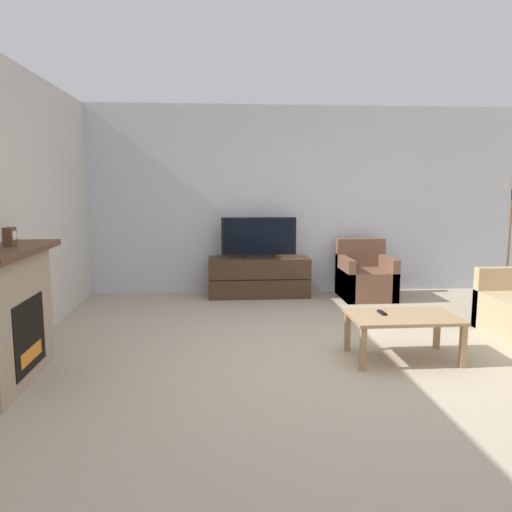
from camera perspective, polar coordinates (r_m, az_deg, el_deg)
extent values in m
plane|color=tan|center=(4.66, 8.73, -11.70)|extent=(24.00, 24.00, 0.00)
cube|color=silver|center=(7.33, 3.65, 6.37)|extent=(12.00, 0.06, 2.70)
cube|color=tan|center=(4.42, -26.65, -6.54)|extent=(0.34, 1.14, 1.04)
cube|color=black|center=(4.39, -24.43, -8.19)|extent=(0.01, 0.62, 0.57)
cube|color=orange|center=(4.44, -24.28, -10.15)|extent=(0.01, 0.44, 0.11)
cube|color=brown|center=(4.31, -26.74, 0.48)|extent=(0.46, 1.26, 0.05)
cube|color=brown|center=(4.42, -26.34, 1.98)|extent=(0.07, 0.11, 0.15)
cylinder|color=white|center=(4.41, -25.89, 2.14)|extent=(0.00, 0.08, 0.08)
cube|color=#422D1E|center=(7.09, 0.33, -2.40)|extent=(1.42, 0.48, 0.56)
cube|color=black|center=(6.85, 0.50, -2.77)|extent=(1.39, 0.01, 0.01)
cube|color=black|center=(7.04, 0.33, -0.01)|extent=(0.37, 0.18, 0.04)
cube|color=black|center=(7.00, 0.33, 2.29)|extent=(1.05, 0.03, 0.53)
cube|color=black|center=(6.99, 0.34, 2.28)|extent=(0.97, 0.01, 0.48)
cube|color=brown|center=(7.16, 12.43, -3.12)|extent=(0.70, 0.76, 0.40)
cube|color=brown|center=(7.39, 11.84, 0.41)|extent=(0.70, 0.14, 0.41)
cube|color=brown|center=(7.06, 10.12, -2.45)|extent=(0.10, 0.76, 0.58)
cube|color=brown|center=(7.24, 14.73, -2.34)|extent=(0.10, 0.76, 0.58)
cube|color=#A37F56|center=(4.73, 16.48, -6.70)|extent=(0.96, 0.60, 0.03)
cube|color=#A37F56|center=(4.41, 12.13, -10.37)|extent=(0.05, 0.05, 0.38)
cube|color=#A37F56|center=(4.74, 22.58, -9.54)|extent=(0.05, 0.05, 0.38)
cube|color=#A37F56|center=(4.89, 10.40, -8.49)|extent=(0.05, 0.05, 0.38)
cube|color=#A37F56|center=(5.18, 19.98, -7.90)|extent=(0.05, 0.05, 0.38)
cube|color=black|center=(4.73, 14.19, -6.29)|extent=(0.05, 0.15, 0.02)
cylinder|color=black|center=(6.74, 26.43, -6.18)|extent=(0.30, 0.30, 0.01)
cylinder|color=brown|center=(6.60, 26.85, 0.28)|extent=(0.03, 0.03, 1.52)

